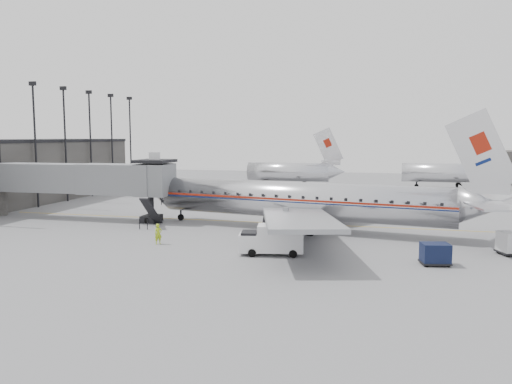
# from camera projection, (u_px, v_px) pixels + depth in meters

# --- Properties ---
(ground) EXTENTS (160.00, 160.00, 0.00)m
(ground) POSITION_uv_depth(u_px,v_px,m) (228.00, 233.00, 45.24)
(ground) COLOR slate
(ground) RESTS_ON ground
(apron_line) EXTENTS (60.00, 0.15, 0.01)m
(apron_line) POSITION_uv_depth(u_px,v_px,m) (274.00, 223.00, 50.32)
(apron_line) COLOR gold
(apron_line) RESTS_ON ground
(jet_bridge) EXTENTS (21.00, 6.20, 7.10)m
(jet_bridge) POSITION_uv_depth(u_px,v_px,m) (86.00, 180.00, 52.26)
(jet_bridge) COLOR slate
(jet_bridge) RESTS_ON ground
(floodlight_masts) EXTENTS (0.90, 42.25, 15.25)m
(floodlight_masts) POSITION_uv_depth(u_px,v_px,m) (51.00, 139.00, 63.38)
(floodlight_masts) COLOR black
(floodlight_masts) RESTS_ON ground
(distant_aircraft_near) EXTENTS (16.39, 3.20, 10.26)m
(distant_aircraft_near) POSITION_uv_depth(u_px,v_px,m) (289.00, 171.00, 85.89)
(distant_aircraft_near) COLOR silver
(distant_aircraft_near) RESTS_ON ground
(distant_aircraft_mid) EXTENTS (16.39, 3.20, 10.26)m
(distant_aircraft_mid) POSITION_uv_depth(u_px,v_px,m) (446.00, 172.00, 83.59)
(distant_aircraft_mid) COLOR silver
(distant_aircraft_mid) RESTS_ON ground
(airliner) EXTENTS (34.54, 31.74, 10.99)m
(airliner) POSITION_uv_depth(u_px,v_px,m) (306.00, 201.00, 46.13)
(airliner) COLOR silver
(airliner) RESTS_ON ground
(service_van) EXTENTS (4.94, 2.53, 2.22)m
(service_van) POSITION_uv_depth(u_px,v_px,m) (272.00, 239.00, 36.67)
(service_van) COLOR silver
(service_van) RESTS_ON ground
(baggage_cart_navy) EXTENTS (2.16, 1.81, 1.49)m
(baggage_cart_navy) POSITION_uv_depth(u_px,v_px,m) (435.00, 254.00, 33.74)
(baggage_cart_navy) COLOR black
(baggage_cart_navy) RESTS_ON ground
(ramp_worker) EXTENTS (0.71, 0.70, 1.66)m
(ramp_worker) POSITION_uv_depth(u_px,v_px,m) (158.00, 234.00, 40.32)
(ramp_worker) COLOR #9CBC16
(ramp_worker) RESTS_ON ground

